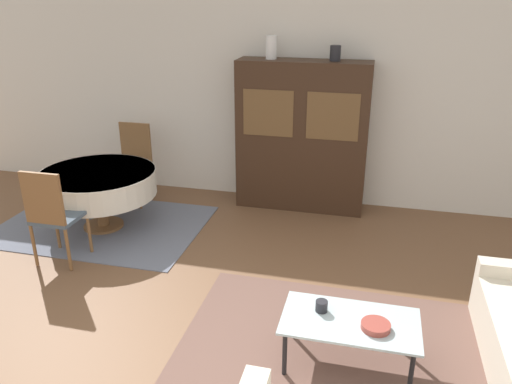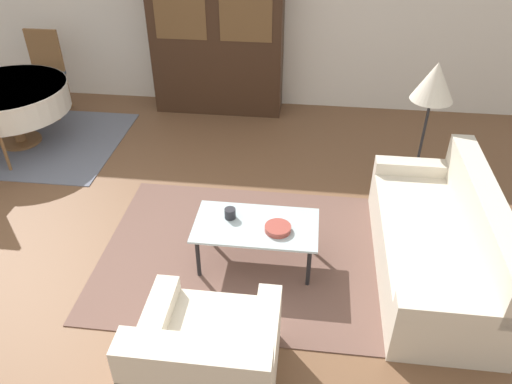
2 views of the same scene
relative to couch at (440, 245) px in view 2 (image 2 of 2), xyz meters
The scene contains 13 objects.
ground_plane 2.75m from the couch, behind, with size 14.00×14.00×0.00m, color brown.
wall_back 4.34m from the couch, 130.03° to the left, with size 10.00×0.06×2.70m.
area_rug 1.63m from the couch, behind, with size 2.56×1.94×0.01m.
dining_rug 4.98m from the couch, 159.60° to the left, with size 2.48×1.73×0.01m.
couch is the anchor object (origin of this frame).
armchair 2.14m from the couch, 141.61° to the right, with size 0.88×0.86×0.79m.
coffee_table 1.52m from the couch, behind, with size 1.03×0.56×0.41m.
display_cabinet 3.84m from the couch, 128.86° to the left, with size 1.67×0.46×1.93m.
dining_table 4.93m from the couch, 159.81° to the left, with size 1.37×1.37×0.72m.
dining_chair_far 5.32m from the couch, 150.54° to the left, with size 0.44×0.44×1.06m.
floor_lamp 1.54m from the couch, 90.05° to the left, with size 0.40×0.40×1.38m.
cup 1.75m from the couch, behind, with size 0.09×0.09×0.09m.
bowl 1.34m from the couch, behind, with size 0.22×0.22×0.05m.
Camera 2 is at (1.57, -2.86, 3.01)m, focal length 35.00 mm.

